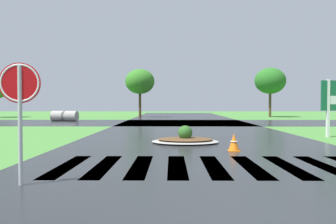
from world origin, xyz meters
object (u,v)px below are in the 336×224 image
Objects in this scene: stop_sign at (20,95)px; traffic_cone at (234,143)px; drainage_pipe_stack at (65,116)px; median_island at (185,139)px.

stop_sign reaches higher than traffic_cone.
drainage_pipe_stack is (-6.37, 22.98, -1.27)m from stop_sign.
stop_sign reaches higher than drainage_pipe_stack.
stop_sign is at bearing -116.01° from median_island.
drainage_pipe_stack is at bearing 97.88° from stop_sign.
drainage_pipe_stack is (-9.75, 16.06, 0.30)m from median_island.
drainage_pipe_stack is 4.10× the size of traffic_cone.
drainage_pipe_stack reaches higher than traffic_cone.
traffic_cone is at bearing 36.03° from stop_sign.
traffic_cone is (1.48, -2.29, 0.14)m from median_island.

